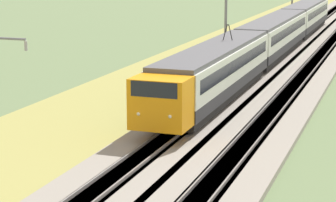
{
  "coord_description": "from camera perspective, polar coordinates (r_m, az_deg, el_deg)",
  "views": [
    {
      "loc": [
        -10.64,
        -10.67,
        9.24
      ],
      "look_at": [
        19.54,
        0.0,
        2.13
      ],
      "focal_mm": 70.0,
      "sensor_mm": 36.0,
      "label": 1
    }
  ],
  "objects": [
    {
      "name": "ballast_main",
      "position": [
        62.24,
        9.41,
        3.96
      ],
      "size": [
        240.0,
        4.4,
        0.3
      ],
      "color": "gray",
      "rests_on": "ground"
    },
    {
      "name": "grass_verge",
      "position": [
        63.69,
        3.62,
        4.22
      ],
      "size": [
        240.0,
        8.49,
        0.12
      ],
      "color": "#99934C",
      "rests_on": "ground"
    },
    {
      "name": "ballast_adjacent",
      "position": [
        61.68,
        13.08,
        3.73
      ],
      "size": [
        240.0,
        4.4,
        0.3
      ],
      "color": "gray",
      "rests_on": "ground"
    },
    {
      "name": "track_main",
      "position": [
        62.24,
        9.41,
        3.97
      ],
      "size": [
        240.0,
        1.57,
        0.45
      ],
      "color": "#4C4238",
      "rests_on": "ground"
    },
    {
      "name": "passenger_train",
      "position": [
        60.83,
        9.28,
        5.77
      ],
      "size": [
        62.13,
        2.94,
        4.84
      ],
      "rotation": [
        0.0,
        0.0,
        3.14
      ],
      "color": "orange",
      "rests_on": "ground"
    },
    {
      "name": "catenary_mast_mid",
      "position": [
        53.34,
        5.11,
        6.78
      ],
      "size": [
        0.22,
        2.56,
        7.6
      ],
      "color": "slate",
      "rests_on": "ground"
    },
    {
      "name": "track_adjacent",
      "position": [
        61.68,
        13.08,
        3.74
      ],
      "size": [
        240.0,
        1.57,
        0.45
      ],
      "color": "#4C4238",
      "rests_on": "ground"
    }
  ]
}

